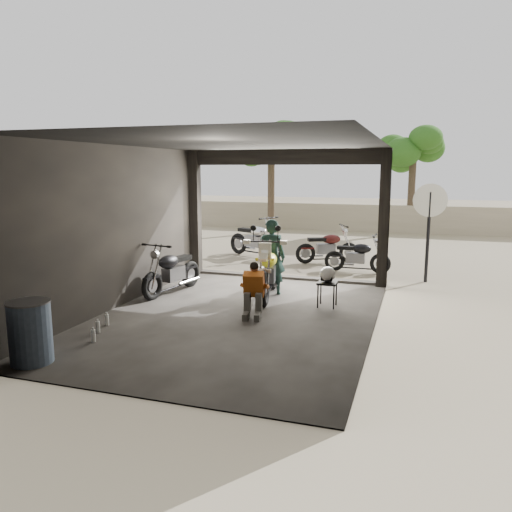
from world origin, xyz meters
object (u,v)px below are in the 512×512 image
Objects in this scene: left_bike at (172,268)px; outside_bike_a at (255,236)px; mechanic at (253,292)px; outside_bike_b at (327,244)px; oil_drum at (30,333)px; helmet at (328,274)px; outside_bike_c at (357,253)px; stool at (327,286)px; sign_post at (429,216)px; rider at (271,257)px; main_bike at (269,267)px.

outside_bike_a reaches higher than left_bike.
outside_bike_a is 6.55m from mechanic.
oil_drum is (-2.64, -8.99, -0.11)m from outside_bike_b.
outside_bike_a reaches higher than helmet.
oil_drum is (-3.64, -7.88, -0.06)m from outside_bike_c.
outside_bike_a is at bearing 67.02° from outside_bike_c.
stool is 0.22× the size of sign_post.
rider reaches higher than mechanic.
outside_bike_b is 1.67× the size of mechanic.
outside_bike_b is 0.99× the size of rider.
stool is at bearing -122.00° from sign_post.
outside_bike_a is 9.35m from oil_drum.
outside_bike_a is 3.65m from outside_bike_c.
sign_post reaches higher than stool.
rider is 5.33m from oil_drum.
outside_bike_a is at bearing 88.19° from oil_drum.
main_bike is at bearing 18.18° from left_bike.
sign_post is (3.09, 4.13, 1.12)m from mechanic.
outside_bike_b is 1.08× the size of outside_bike_c.
stool is at bearing 32.53° from mechanic.
helmet is (3.18, -5.09, 0.03)m from outside_bike_a.
sign_post is (3.26, 2.36, 0.78)m from rider.
oil_drum is (-2.15, -4.60, -0.22)m from main_bike.
rider is 1.69× the size of mechanic.
mechanic is (-0.35, -5.89, -0.06)m from outside_bike_b.
outside_bike_b is at bearing 147.50° from sign_post.
main_bike is 2.24× the size of oil_drum.
sign_post is (3.23, 2.64, 0.94)m from main_bike.
main_bike is 6.02× the size of helmet.
helmet is (1.35, -0.62, -0.16)m from rider.
left_bike is 1.05× the size of outside_bike_b.
oil_drum is (-2.12, -4.87, -0.39)m from rider.
main_bike is at bearing 86.31° from rider.
sign_post reaches higher than main_bike.
mechanic is 3.85m from oil_drum.
rider is 1.56m from stool.
mechanic is at bearing 85.74° from rider.
outside_bike_a is 4.83m from rider.
stool is at bearing 144.57° from rider.
outside_bike_c reaches higher than helmet.
rider reaches higher than stool.
helmet is at bearing 50.76° from oil_drum.
left_bike is 0.72× the size of sign_post.
sign_post reaches higher than rider.
rider is at bearing 66.45° from oil_drum.
helmet is at bearing 101.98° from stool.
outside_bike_c is at bearing 159.79° from sign_post.
sign_post is at bearing 57.82° from stool.
stool is (3.18, -5.13, -0.20)m from outside_bike_a.
outside_bike_b is 4.92× the size of helmet.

